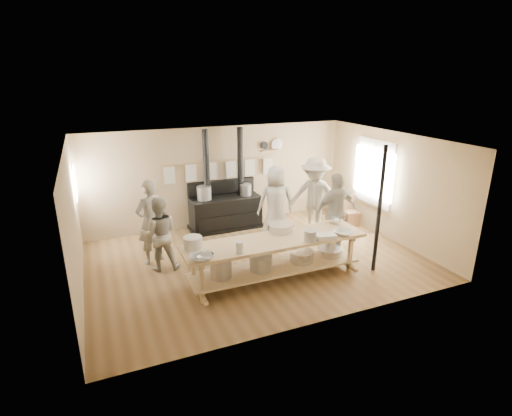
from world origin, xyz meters
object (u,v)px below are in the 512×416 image
(cook_by_window, at_px, (315,197))
(chair, at_px, (351,217))
(prep_table, at_px, (274,255))
(cook_right, at_px, (336,211))
(cook_far_left, at_px, (150,222))
(cook_left, at_px, (159,234))
(cook_center, at_px, (276,202))
(stove, at_px, (225,209))
(roasting_pan, at_px, (325,236))

(cook_by_window, distance_m, chair, 1.49)
(prep_table, xyz_separation_m, cook_by_window, (1.90, 1.72, 0.47))
(cook_right, bearing_deg, cook_by_window, -86.44)
(cook_far_left, bearing_deg, chair, 154.18)
(cook_far_left, distance_m, cook_left, 0.44)
(cook_center, xyz_separation_m, cook_by_window, (0.94, -0.24, 0.09))
(stove, xyz_separation_m, chair, (3.16, -1.11, -0.29))
(prep_table, height_order, chair, prep_table)
(cook_by_window, xyz_separation_m, chair, (1.26, 0.19, -0.76))
(prep_table, relative_size, cook_right, 2.02)
(cook_left, distance_m, chair, 5.19)
(cook_right, distance_m, cook_by_window, 0.89)
(cook_far_left, height_order, roasting_pan, cook_far_left)
(prep_table, bearing_deg, roasting_pan, -19.67)
(roasting_pan, bearing_deg, cook_right, 48.84)
(prep_table, distance_m, cook_center, 2.21)
(prep_table, xyz_separation_m, cook_center, (0.95, 1.95, 0.38))
(cook_by_window, xyz_separation_m, roasting_pan, (-0.97, -2.05, -0.10))
(chair, bearing_deg, cook_left, -165.93)
(chair, bearing_deg, roasting_pan, -127.56)
(cook_left, height_order, cook_center, cook_center)
(stove, height_order, prep_table, stove)
(cook_by_window, bearing_deg, cook_left, -132.04)
(cook_center, distance_m, chair, 2.31)
(cook_center, bearing_deg, roasting_pan, 102.71)
(cook_center, relative_size, cook_by_window, 0.91)
(prep_table, distance_m, cook_far_left, 2.72)
(prep_table, distance_m, cook_left, 2.38)
(cook_left, distance_m, cook_right, 3.94)
(roasting_pan, bearing_deg, stove, 105.39)
(cook_right, relative_size, cook_by_window, 0.90)
(cook_left, bearing_deg, cook_center, -157.48)
(stove, relative_size, chair, 3.32)
(cook_by_window, bearing_deg, cook_right, -45.05)
(cook_far_left, bearing_deg, stove, -175.85)
(cook_left, xyz_separation_m, roasting_pan, (2.89, -1.64, 0.11))
(chair, relative_size, roasting_pan, 2.02)
(chair, bearing_deg, stove, 168.08)
(stove, xyz_separation_m, roasting_pan, (0.92, -3.35, 0.37))
(cook_far_left, height_order, cook_by_window, cook_by_window)
(stove, xyz_separation_m, cook_by_window, (1.89, -1.30, 0.47))
(cook_left, relative_size, cook_by_window, 0.79)
(stove, height_order, roasting_pan, stove)
(prep_table, bearing_deg, cook_far_left, 140.28)
(stove, relative_size, prep_table, 0.72)
(stove, height_order, cook_left, stove)
(stove, height_order, cook_right, stove)
(stove, relative_size, cook_far_left, 1.42)
(cook_by_window, height_order, roasting_pan, cook_by_window)
(cook_left, relative_size, chair, 1.99)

